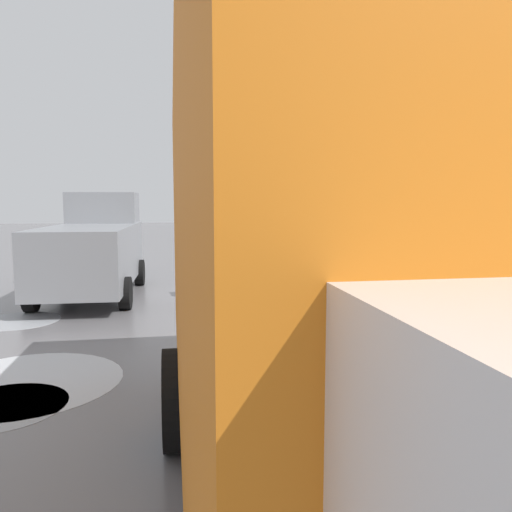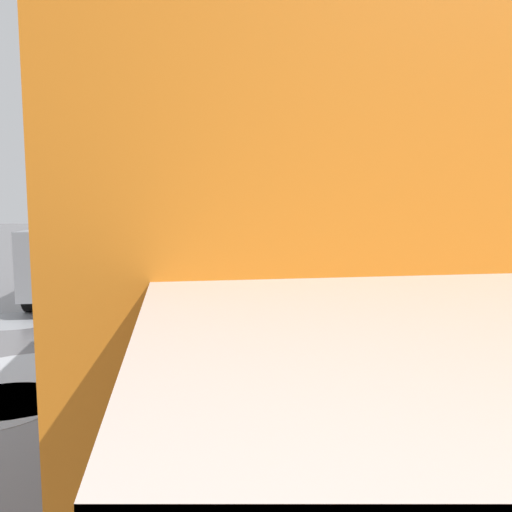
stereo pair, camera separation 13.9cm
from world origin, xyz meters
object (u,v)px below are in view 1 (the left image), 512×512
(cargo_van_parked_right, at_px, (94,248))
(pedestrian_white_side, at_px, (295,230))
(pedestrian_black_side, at_px, (303,234))
(pedestrian_pink_side, at_px, (257,235))
(shopping_cart_vendor, at_px, (271,271))
(pedestrian_far_side, at_px, (295,236))
(hand_dolly_boxes, at_px, (222,263))
(box_truck_background, at_px, (371,266))

(cargo_van_parked_right, xyz_separation_m, pedestrian_white_side, (-5.27, -0.32, 0.41))
(pedestrian_white_side, bearing_deg, cargo_van_parked_right, 3.46)
(pedestrian_black_side, distance_m, pedestrian_white_side, 1.76)
(pedestrian_black_side, height_order, pedestrian_white_side, same)
(cargo_van_parked_right, height_order, pedestrian_pink_side, cargo_van_parked_right)
(shopping_cart_vendor, distance_m, pedestrian_black_side, 1.50)
(pedestrian_far_side, bearing_deg, shopping_cart_vendor, -84.68)
(hand_dolly_boxes, xyz_separation_m, pedestrian_far_side, (-1.50, 1.21, 0.71))
(box_truck_background, bearing_deg, pedestrian_black_side, -102.23)
(box_truck_background, bearing_deg, pedestrian_white_side, -101.51)
(box_truck_background, relative_size, pedestrian_far_side, 3.84)
(shopping_cart_vendor, height_order, pedestrian_far_side, pedestrian_far_side)
(cargo_van_parked_right, xyz_separation_m, box_truck_background, (-3.17, 9.99, 0.76))
(cargo_van_parked_right, distance_m, pedestrian_pink_side, 4.26)
(hand_dolly_boxes, bearing_deg, pedestrian_white_side, -147.76)
(box_truck_background, xyz_separation_m, hand_dolly_boxes, (0.04, -8.96, -1.07))
(cargo_van_parked_right, relative_size, hand_dolly_boxes, 3.61)
(pedestrian_far_side, bearing_deg, cargo_van_parked_right, -25.85)
(cargo_van_parked_right, bearing_deg, pedestrian_white_side, -176.54)
(box_truck_background, distance_m, pedestrian_black_side, 8.78)
(cargo_van_parked_right, relative_size, pedestrian_pink_side, 2.51)
(box_truck_background, xyz_separation_m, pedestrian_black_side, (-1.86, -8.57, -0.37))
(pedestrian_black_side, bearing_deg, pedestrian_pink_side, 14.97)
(hand_dolly_boxes, relative_size, pedestrian_far_side, 0.70)
(pedestrian_black_side, bearing_deg, pedestrian_white_side, -97.91)
(box_truck_background, relative_size, hand_dolly_boxes, 5.51)
(pedestrian_black_side, distance_m, pedestrian_far_side, 0.92)
(cargo_van_parked_right, distance_m, pedestrian_black_side, 5.24)
(pedestrian_white_side, bearing_deg, hand_dolly_boxes, 32.24)
(pedestrian_black_side, bearing_deg, hand_dolly_boxes, -11.54)
(hand_dolly_boxes, bearing_deg, cargo_van_parked_right, -18.25)
(cargo_van_parked_right, height_order, shopping_cart_vendor, cargo_van_parked_right)
(shopping_cart_vendor, xyz_separation_m, hand_dolly_boxes, (1.33, 0.57, 0.30))
(pedestrian_far_side, bearing_deg, pedestrian_black_side, -116.14)
(box_truck_background, height_order, pedestrian_pink_side, box_truck_background)
(shopping_cart_vendor, distance_m, pedestrian_pink_side, 1.73)
(pedestrian_pink_side, relative_size, pedestrian_white_side, 1.00)
(cargo_van_parked_right, xyz_separation_m, hand_dolly_boxes, (-3.13, 1.03, -0.31))
(box_truck_background, distance_m, pedestrian_white_side, 10.53)
(hand_dolly_boxes, height_order, pedestrian_pink_side, pedestrian_pink_side)
(shopping_cart_vendor, bearing_deg, hand_dolly_boxes, 23.31)
(pedestrian_black_side, bearing_deg, box_truck_background, 77.77)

